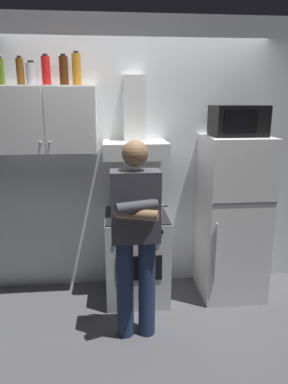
{
  "coord_description": "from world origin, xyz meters",
  "views": [
    {
      "loc": [
        -0.28,
        -2.91,
        1.91
      ],
      "look_at": [
        0.0,
        0.0,
        1.15
      ],
      "focal_mm": 32.48,
      "sensor_mm": 36.0,
      "label": 1
    }
  ],
  "objects_px": {
    "refrigerator": "(232,218)",
    "bottle_olive_oil": "(1,72)",
    "microwave": "(238,121)",
    "bottle_soda_red": "(46,71)",
    "bottle_rum_dark": "(64,71)",
    "bottle_liquor_amber": "(77,70)",
    "bottle_beer_brown": "(20,72)",
    "stove_oven": "(137,256)",
    "upper_cabinet": "(47,120)",
    "bottle_canister_steel": "(32,74)",
    "person_standing": "(136,234)",
    "range_hood": "(135,136)",
    "cooking_pot": "(151,211)"
  },
  "relations": [
    {
      "from": "bottle_rum_dark",
      "to": "bottle_beer_brown",
      "type": "bearing_deg",
      "value": -178.78
    },
    {
      "from": "cooking_pot",
      "to": "bottle_olive_oil",
      "type": "bearing_deg",
      "value": 170.03
    },
    {
      "from": "cooking_pot",
      "to": "bottle_rum_dark",
      "type": "distance_m",
      "value": 1.48
    },
    {
      "from": "bottle_canister_steel",
      "to": "bottle_beer_brown",
      "type": "bearing_deg",
      "value": -170.28
    },
    {
      "from": "bottle_canister_steel",
      "to": "bottle_olive_oil",
      "type": "bearing_deg",
      "value": -166.28
    },
    {
      "from": "stove_oven",
      "to": "bottle_olive_oil",
      "type": "relative_size",
      "value": 3.69
    },
    {
      "from": "upper_cabinet",
      "to": "bottle_canister_steel",
      "type": "xyz_separation_m",
      "value": [
        -0.11,
        0.04,
        0.4
      ]
    },
    {
      "from": "bottle_olive_oil",
      "to": "upper_cabinet",
      "type": "bearing_deg",
      "value": 2.81
    },
    {
      "from": "range_hood",
      "to": "microwave",
      "type": "xyz_separation_m",
      "value": [
        0.95,
        -0.11,
        0.14
      ]
    },
    {
      "from": "stove_oven",
      "to": "cooking_pot",
      "type": "xyz_separation_m",
      "value": [
        0.13,
        -0.12,
        0.5
      ]
    },
    {
      "from": "upper_cabinet",
      "to": "microwave",
      "type": "distance_m",
      "value": 1.75
    },
    {
      "from": "person_standing",
      "to": "bottle_soda_red",
      "type": "relative_size",
      "value": 6.09
    },
    {
      "from": "bottle_liquor_amber",
      "to": "bottle_soda_red",
      "type": "relative_size",
      "value": 1.1
    },
    {
      "from": "upper_cabinet",
      "to": "bottle_soda_red",
      "type": "height_order",
      "value": "bottle_soda_red"
    },
    {
      "from": "bottle_soda_red",
      "to": "bottle_canister_steel",
      "type": "bearing_deg",
      "value": 178.49
    },
    {
      "from": "bottle_liquor_amber",
      "to": "bottle_olive_oil",
      "type": "relative_size",
      "value": 1.25
    },
    {
      "from": "range_hood",
      "to": "cooking_pot",
      "type": "height_order",
      "value": "range_hood"
    },
    {
      "from": "person_standing",
      "to": "cooking_pot",
      "type": "bearing_deg",
      "value": 69.7
    },
    {
      "from": "stove_oven",
      "to": "bottle_liquor_amber",
      "type": "distance_m",
      "value": 1.84
    },
    {
      "from": "stove_oven",
      "to": "person_standing",
      "type": "xyz_separation_m",
      "value": [
        -0.05,
        -0.61,
        0.47
      ]
    },
    {
      "from": "bottle_liquor_amber",
      "to": "bottle_beer_brown",
      "type": "relative_size",
      "value": 1.19
    },
    {
      "from": "range_hood",
      "to": "bottle_liquor_amber",
      "type": "relative_size",
      "value": 2.54
    },
    {
      "from": "bottle_liquor_amber",
      "to": "bottle_beer_brown",
      "type": "xyz_separation_m",
      "value": [
        -0.49,
        -0.01,
        -0.02
      ]
    },
    {
      "from": "upper_cabinet",
      "to": "range_hood",
      "type": "xyz_separation_m",
      "value": [
        0.8,
        0.0,
        -0.15
      ]
    },
    {
      "from": "microwave",
      "to": "bottle_beer_brown",
      "type": "xyz_separation_m",
      "value": [
        -1.96,
        0.13,
        0.43
      ]
    },
    {
      "from": "bottle_liquor_amber",
      "to": "refrigerator",
      "type": "bearing_deg",
      "value": -6.4
    },
    {
      "from": "microwave",
      "to": "bottle_soda_red",
      "type": "xyz_separation_m",
      "value": [
        -1.74,
        0.15,
        0.44
      ]
    },
    {
      "from": "microwave",
      "to": "bottle_rum_dark",
      "type": "xyz_separation_m",
      "value": [
        -1.58,
        0.14,
        0.44
      ]
    },
    {
      "from": "microwave",
      "to": "range_hood",
      "type": "bearing_deg",
      "value": 173.54
    },
    {
      "from": "range_hood",
      "to": "bottle_canister_steel",
      "type": "height_order",
      "value": "bottle_canister_steel"
    },
    {
      "from": "upper_cabinet",
      "to": "cooking_pot",
      "type": "distance_m",
      "value": 1.26
    },
    {
      "from": "refrigerator",
      "to": "bottle_olive_oil",
      "type": "xyz_separation_m",
      "value": [
        -2.11,
        0.11,
        1.36
      ]
    },
    {
      "from": "stove_oven",
      "to": "bottle_rum_dark",
      "type": "height_order",
      "value": "bottle_rum_dark"
    },
    {
      "from": "stove_oven",
      "to": "microwave",
      "type": "bearing_deg",
      "value": 1.15
    },
    {
      "from": "bottle_rum_dark",
      "to": "stove_oven",
      "type": "bearing_deg",
      "value": -14.21
    },
    {
      "from": "bottle_liquor_amber",
      "to": "bottle_beer_brown",
      "type": "height_order",
      "value": "bottle_liquor_amber"
    },
    {
      "from": "person_standing",
      "to": "bottle_olive_oil",
      "type": "distance_m",
      "value": 1.83
    },
    {
      "from": "upper_cabinet",
      "to": "bottle_liquor_amber",
      "type": "distance_m",
      "value": 0.53
    },
    {
      "from": "bottle_beer_brown",
      "to": "upper_cabinet",
      "type": "bearing_deg",
      "value": -7.18
    },
    {
      "from": "range_hood",
      "to": "stove_oven",
      "type": "bearing_deg",
      "value": -90.0
    },
    {
      "from": "bottle_liquor_amber",
      "to": "bottle_olive_oil",
      "type": "distance_m",
      "value": 0.65
    },
    {
      "from": "upper_cabinet",
      "to": "range_hood",
      "type": "bearing_deg",
      "value": 0.09
    },
    {
      "from": "stove_oven",
      "to": "person_standing",
      "type": "distance_m",
      "value": 0.77
    },
    {
      "from": "bottle_olive_oil",
      "to": "person_standing",
      "type": "bearing_deg",
      "value": -32.72
    },
    {
      "from": "stove_oven",
      "to": "bottle_liquor_amber",
      "type": "relative_size",
      "value": 2.96
    },
    {
      "from": "range_hood",
      "to": "upper_cabinet",
      "type": "bearing_deg",
      "value": -179.91
    },
    {
      "from": "bottle_soda_red",
      "to": "bottle_rum_dark",
      "type": "height_order",
      "value": "same"
    },
    {
      "from": "bottle_soda_red",
      "to": "microwave",
      "type": "bearing_deg",
      "value": -4.78
    },
    {
      "from": "bottle_canister_steel",
      "to": "bottle_rum_dark",
      "type": "bearing_deg",
      "value": -1.6
    },
    {
      "from": "refrigerator",
      "to": "bottle_liquor_amber",
      "type": "bearing_deg",
      "value": 173.6
    }
  ]
}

